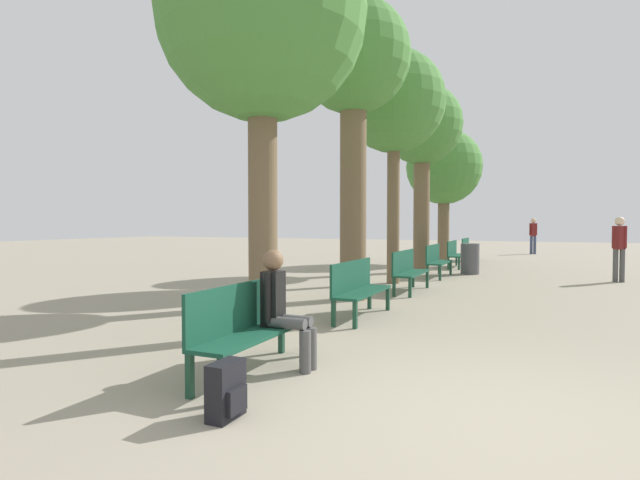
{
  "coord_description": "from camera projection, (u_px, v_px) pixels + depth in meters",
  "views": [
    {
      "loc": [
        0.55,
        -3.99,
        1.53
      ],
      "look_at": [
        -3.9,
        5.99,
        1.15
      ],
      "focal_mm": 28.0,
      "sensor_mm": 36.0,
      "label": 1
    }
  ],
  "objects": [
    {
      "name": "bench_row_1",
      "position": [
        358.0,
        285.0,
        8.05
      ],
      "size": [
        0.43,
        1.76,
        0.91
      ],
      "color": "#144733",
      "rests_on": "ground_plane"
    },
    {
      "name": "ground_plane",
      "position": [
        463.0,
        417.0,
        3.92
      ],
      "size": [
        80.0,
        80.0,
        0.0
      ],
      "primitive_type": "plane",
      "color": "gray"
    },
    {
      "name": "bench_row_4",
      "position": [
        455.0,
        252.0,
        17.03
      ],
      "size": [
        0.43,
        1.76,
        0.91
      ],
      "color": "#144733",
      "rests_on": "ground_plane"
    },
    {
      "name": "tree_row_1",
      "position": [
        353.0,
        69.0,
        9.81
      ],
      "size": [
        2.26,
        2.26,
        5.94
      ],
      "color": "brown",
      "rests_on": "ground_plane"
    },
    {
      "name": "tree_row_0",
      "position": [
        262.0,
        19.0,
        6.62
      ],
      "size": [
        2.8,
        2.8,
        5.7
      ],
      "color": "brown",
      "rests_on": "ground_plane"
    },
    {
      "name": "bench_row_3",
      "position": [
        436.0,
        259.0,
        14.04
      ],
      "size": [
        0.43,
        1.76,
        0.91
      ],
      "color": "#144733",
      "rests_on": "ground_plane"
    },
    {
      "name": "pedestrian_mid",
      "position": [
        619.0,
        245.0,
        12.83
      ],
      "size": [
        0.34,
        0.3,
        1.69
      ],
      "color": "#4C4C4C",
      "rests_on": "ground_plane"
    },
    {
      "name": "pedestrian_near",
      "position": [
        533.0,
        234.0,
        24.36
      ],
      "size": [
        0.36,
        0.28,
        1.76
      ],
      "color": "#384260",
      "rests_on": "ground_plane"
    },
    {
      "name": "backpack",
      "position": [
        227.0,
        391.0,
        3.89
      ],
      "size": [
        0.21,
        0.33,
        0.45
      ],
      "color": "black",
      "rests_on": "ground_plane"
    },
    {
      "name": "bench_row_2",
      "position": [
        408.0,
        268.0,
        11.05
      ],
      "size": [
        0.43,
        1.76,
        0.91
      ],
      "color": "#144733",
      "rests_on": "ground_plane"
    },
    {
      "name": "tree_row_2",
      "position": [
        394.0,
        103.0,
        12.48
      ],
      "size": [
        2.57,
        2.57,
        5.87
      ],
      "color": "brown",
      "rests_on": "ground_plane"
    },
    {
      "name": "bench_row_5",
      "position": [
        468.0,
        248.0,
        20.02
      ],
      "size": [
        0.43,
        1.76,
        0.91
      ],
      "color": "#144733",
      "rests_on": "ground_plane"
    },
    {
      "name": "person_seated",
      "position": [
        282.0,
        305.0,
        5.24
      ],
      "size": [
        0.58,
        0.33,
        1.25
      ],
      "color": "#4C4C4C",
      "rests_on": "ground_plane"
    },
    {
      "name": "bench_row_0",
      "position": [
        248.0,
        322.0,
        5.06
      ],
      "size": [
        0.43,
        1.76,
        0.91
      ],
      "color": "#144733",
      "rests_on": "ground_plane"
    },
    {
      "name": "tree_row_4",
      "position": [
        444.0,
        168.0,
        18.92
      ],
      "size": [
        2.85,
        2.85,
        5.09
      ],
      "color": "brown",
      "rests_on": "ground_plane"
    },
    {
      "name": "tree_row_3",
      "position": [
        422.0,
        129.0,
        15.42
      ],
      "size": [
        2.48,
        2.48,
        5.83
      ],
      "color": "brown",
      "rests_on": "ground_plane"
    },
    {
      "name": "trash_bin",
      "position": [
        470.0,
        259.0,
        14.88
      ],
      "size": [
        0.54,
        0.54,
        0.91
      ],
      "color": "#4C4C51",
      "rests_on": "ground_plane"
    }
  ]
}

